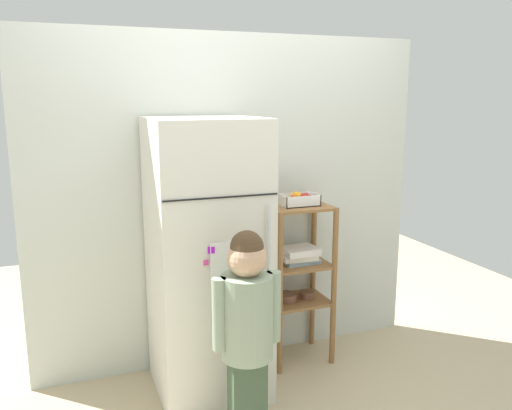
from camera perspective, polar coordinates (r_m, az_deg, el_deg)
name	(u,v)px	position (r m, az deg, el deg)	size (l,w,h in m)	color
ground_plane	(252,379)	(3.47, -0.39, -18.38)	(6.00, 6.00, 0.00)	tan
kitchen_wall_back	(233,203)	(3.41, -2.52, 0.27)	(2.59, 0.03, 2.12)	silver
refrigerator	(207,259)	(3.08, -5.32, -5.84)	(0.62, 0.66, 1.62)	silver
child_standing	(247,316)	(2.66, -0.99, -11.93)	(0.36, 0.26, 1.11)	#3D523B
pantry_shelf_unit	(298,268)	(3.48, 4.55, -6.78)	(0.42, 0.34, 1.05)	olive
fruit_bin	(300,199)	(3.37, 4.76, 0.60)	(0.24, 0.15, 0.09)	white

